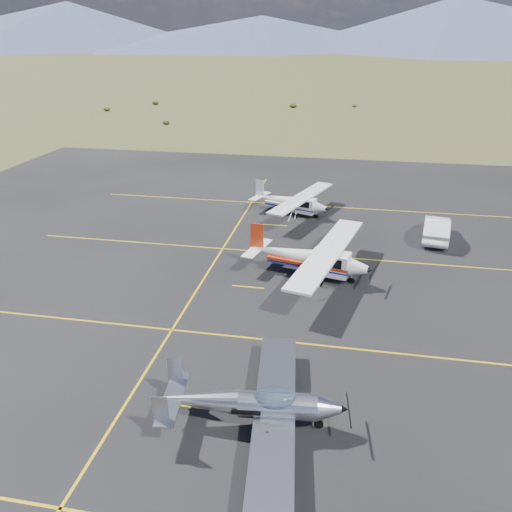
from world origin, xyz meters
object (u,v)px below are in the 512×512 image
at_px(aircraft_cessna, 309,257).
at_px(aircraft_low_wing, 256,404).
at_px(sedan, 437,228).
at_px(aircraft_plain, 291,201).

bearing_deg(aircraft_cessna, aircraft_low_wing, -80.25).
distance_m(aircraft_cessna, sedan, 11.95).
distance_m(aircraft_low_wing, aircraft_plain, 25.60).
bearing_deg(sedan, aircraft_plain, -9.13).
relative_size(aircraft_low_wing, sedan, 1.90).
distance_m(aircraft_low_wing, aircraft_cessna, 13.83).
distance_m(aircraft_low_wing, sedan, 23.86).
bearing_deg(aircraft_plain, sedan, 1.24).
height_order(aircraft_plain, sedan, aircraft_plain).
height_order(aircraft_low_wing, aircraft_plain, aircraft_plain).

